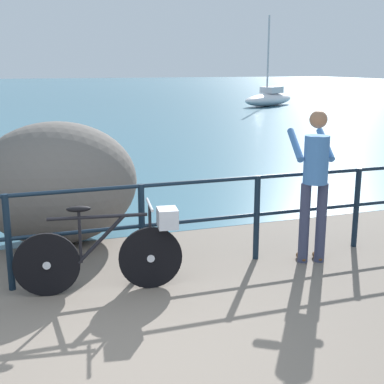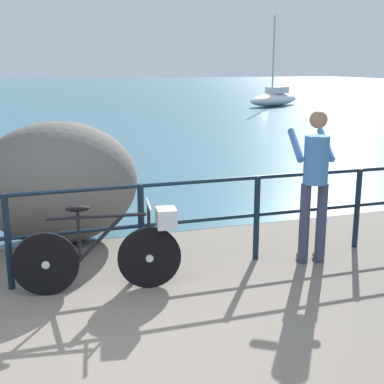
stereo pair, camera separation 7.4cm
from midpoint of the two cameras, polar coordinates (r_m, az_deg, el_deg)
The scene contains 7 objects.
ground_plane at distance 23.82m, azimuth -17.65°, elevation 7.27°, with size 120.00×120.00×0.10m, color #6B6056.
sea_surface at distance 51.83m, azimuth -18.62°, elevation 10.30°, with size 120.00×90.00×0.01m, color #38667A.
promenade_railing at distance 5.73m, azimuth -12.58°, elevation -3.40°, with size 9.81×0.07×1.02m.
bicycle at distance 5.47m, azimuth -8.76°, elevation -5.94°, with size 1.69×0.48×0.92m.
person_at_railing at distance 6.24m, azimuth 12.69°, elevation 1.33°, with size 0.55×0.67×1.78m.
breakwater_boulder_main at distance 7.04m, azimuth -14.55°, elevation 0.92°, with size 2.06×1.53×1.58m.
sailboat at distance 30.83m, azimuth 8.18°, elevation 9.92°, with size 4.43×3.42×4.90m.
Camera 1 is at (-0.59, -3.69, 2.27)m, focal length 49.67 mm.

